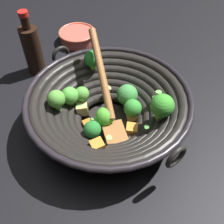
# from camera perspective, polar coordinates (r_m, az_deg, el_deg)

# --- Properties ---
(ground_plane) EXTENTS (4.00, 4.00, 0.00)m
(ground_plane) POSITION_cam_1_polar(r_m,az_deg,el_deg) (0.69, -0.95, -2.74)
(ground_plane) COLOR black
(wok) EXTENTS (0.39, 0.39, 0.19)m
(wok) POSITION_cam_1_polar(r_m,az_deg,el_deg) (0.64, -1.01, 1.21)
(wok) COLOR black
(wok) RESTS_ON ground
(soy_sauce_bottle) EXTENTS (0.05, 0.05, 0.19)m
(soy_sauce_bottle) POSITION_cam_1_polar(r_m,az_deg,el_deg) (0.84, -16.75, 12.69)
(soy_sauce_bottle) COLOR black
(soy_sauce_bottle) RESTS_ON ground
(prep_bowl) EXTENTS (0.13, 0.13, 0.04)m
(prep_bowl) POSITION_cam_1_polar(r_m,az_deg,el_deg) (0.98, -7.57, 15.67)
(prep_bowl) COLOR #D15647
(prep_bowl) RESTS_ON ground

